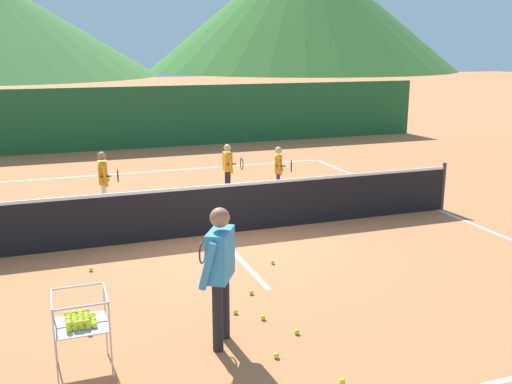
# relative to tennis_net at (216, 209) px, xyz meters

# --- Properties ---
(ground_plane) EXTENTS (120.00, 120.00, 0.00)m
(ground_plane) POSITION_rel_tennis_net_xyz_m (0.00, 0.00, -0.50)
(ground_plane) COLOR #C67042
(line_baseline_far) EXTENTS (10.17, 0.08, 0.01)m
(line_baseline_far) POSITION_rel_tennis_net_xyz_m (0.00, 6.20, -0.50)
(line_baseline_far) COLOR white
(line_baseline_far) RESTS_ON ground
(line_sideline_east) EXTENTS (0.08, 12.13, 0.01)m
(line_sideline_east) POSITION_rel_tennis_net_xyz_m (5.08, 0.00, -0.50)
(line_sideline_east) COLOR white
(line_sideline_east) RESTS_ON ground
(line_service_center) EXTENTS (0.08, 5.62, 0.01)m
(line_service_center) POSITION_rel_tennis_net_xyz_m (0.00, 0.00, -0.50)
(line_service_center) COLOR white
(line_service_center) RESTS_ON ground
(tennis_net) EXTENTS (10.42, 0.08, 1.05)m
(tennis_net) POSITION_rel_tennis_net_xyz_m (0.00, 0.00, 0.00)
(tennis_net) COLOR #333338
(tennis_net) RESTS_ON ground
(instructor) EXTENTS (0.56, 0.84, 1.71)m
(instructor) POSITION_rel_tennis_net_xyz_m (-1.12, -4.12, 0.53)
(instructor) COLOR black
(instructor) RESTS_ON ground
(student_0) EXTENTS (0.41, 0.66, 1.35)m
(student_0) POSITION_rel_tennis_net_xyz_m (-1.85, 2.18, 0.31)
(student_0) COLOR silver
(student_0) RESTS_ON ground
(student_1) EXTENTS (0.41, 0.64, 1.26)m
(student_1) POSITION_rel_tennis_net_xyz_m (1.09, 2.76, 0.26)
(student_1) COLOR black
(student_1) RESTS_ON ground
(student_2) EXTENTS (0.41, 0.67, 1.21)m
(student_2) POSITION_rel_tennis_net_xyz_m (2.19, 2.24, 0.23)
(student_2) COLOR navy
(student_2) RESTS_ON ground
(ball_cart) EXTENTS (0.58, 0.58, 0.90)m
(ball_cart) POSITION_rel_tennis_net_xyz_m (-2.73, -4.19, 0.10)
(ball_cart) COLOR #B7B7BC
(ball_cart) RESTS_ON ground
(tennis_ball_0) EXTENTS (0.07, 0.07, 0.07)m
(tennis_ball_0) POSITION_rel_tennis_net_xyz_m (-0.62, -4.67, -0.47)
(tennis_ball_0) COLOR yellow
(tennis_ball_0) RESTS_ON ground
(tennis_ball_1) EXTENTS (0.07, 0.07, 0.07)m
(tennis_ball_1) POSITION_rel_tennis_net_xyz_m (0.44, -1.85, -0.47)
(tennis_ball_1) COLOR yellow
(tennis_ball_1) RESTS_ON ground
(tennis_ball_2) EXTENTS (0.07, 0.07, 0.07)m
(tennis_ball_2) POSITION_rel_tennis_net_xyz_m (-0.30, -2.89, -0.47)
(tennis_ball_2) COLOR yellow
(tennis_ball_2) RESTS_ON ground
(tennis_ball_3) EXTENTS (0.07, 0.07, 0.07)m
(tennis_ball_3) POSITION_rel_tennis_net_xyz_m (-2.42, -1.16, -0.47)
(tennis_ball_3) COLOR yellow
(tennis_ball_3) RESTS_ON ground
(tennis_ball_4) EXTENTS (0.07, 0.07, 0.07)m
(tennis_ball_4) POSITION_rel_tennis_net_xyz_m (-0.16, -5.40, -0.47)
(tennis_ball_4) COLOR yellow
(tennis_ball_4) RESTS_ON ground
(tennis_ball_5) EXTENTS (0.07, 0.07, 0.07)m
(tennis_ball_5) POSITION_rel_tennis_net_xyz_m (-0.16, -4.22, -0.47)
(tennis_ball_5) COLOR yellow
(tennis_ball_5) RESTS_ON ground
(tennis_ball_6) EXTENTS (0.07, 0.07, 0.07)m
(tennis_ball_6) POSITION_rel_tennis_net_xyz_m (-0.42, -3.70, -0.47)
(tennis_ball_6) COLOR yellow
(tennis_ball_6) RESTS_ON ground
(tennis_ball_8) EXTENTS (0.07, 0.07, 0.07)m
(tennis_ball_8) POSITION_rel_tennis_net_xyz_m (-0.71, -3.41, -0.47)
(tennis_ball_8) COLOR yellow
(tennis_ball_8) RESTS_ON ground
(tennis_ball_9) EXTENTS (0.07, 0.07, 0.07)m
(tennis_ball_9) POSITION_rel_tennis_net_xyz_m (-2.61, -3.37, -0.47)
(tennis_ball_9) COLOR yellow
(tennis_ball_9) RESTS_ON ground
(windscreen_fence) EXTENTS (22.36, 0.08, 2.17)m
(windscreen_fence) POSITION_rel_tennis_net_xyz_m (0.00, 10.32, 0.58)
(windscreen_fence) COLOR #1E5B2D
(windscreen_fence) RESTS_ON ground
(hill_1) EXTENTS (46.31, 46.31, 18.72)m
(hill_1) POSITION_rel_tennis_net_xyz_m (34.56, 73.68, 8.86)
(hill_1) COLOR #38702D
(hill_1) RESTS_ON ground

